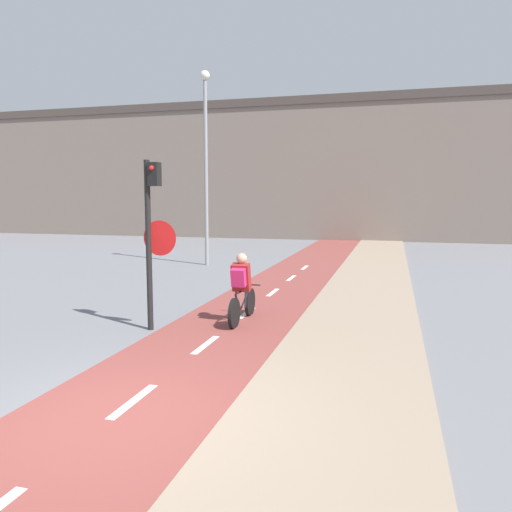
# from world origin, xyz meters

# --- Properties ---
(ground_plane) EXTENTS (120.00, 120.00, 0.00)m
(ground_plane) POSITION_xyz_m (0.00, 0.00, 0.00)
(ground_plane) COLOR slate
(bike_lane) EXTENTS (2.48, 60.00, 0.02)m
(bike_lane) POSITION_xyz_m (0.00, 0.01, 0.01)
(bike_lane) COLOR brown
(bike_lane) RESTS_ON ground_plane
(sidewalk_strip) EXTENTS (2.40, 60.00, 0.05)m
(sidewalk_strip) POSITION_xyz_m (2.44, 0.00, 0.03)
(sidewalk_strip) COLOR gray
(sidewalk_strip) RESTS_ON ground_plane
(building_row_background) EXTENTS (60.00, 5.20, 8.61)m
(building_row_background) POSITION_xyz_m (0.00, 27.85, 4.32)
(building_row_background) COLOR slate
(building_row_background) RESTS_ON ground_plane
(traffic_light_pole) EXTENTS (0.67, 0.25, 3.26)m
(traffic_light_pole) POSITION_xyz_m (-1.34, 3.73, 2.01)
(traffic_light_pole) COLOR black
(traffic_light_pole) RESTS_ON ground_plane
(street_lamp_far) EXTENTS (0.36, 0.36, 7.20)m
(street_lamp_far) POSITION_xyz_m (-3.77, 12.91, 4.37)
(street_lamp_far) COLOR gray
(street_lamp_far) RESTS_ON ground_plane
(cyclist_near) EXTENTS (0.46, 1.72, 1.44)m
(cyclist_near) POSITION_xyz_m (0.12, 4.72, 0.70)
(cyclist_near) COLOR black
(cyclist_near) RESTS_ON ground_plane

